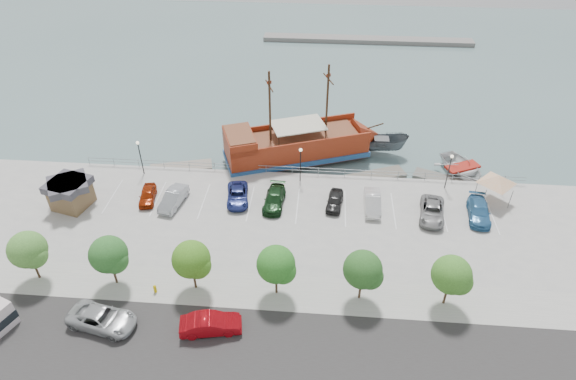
{
  "coord_description": "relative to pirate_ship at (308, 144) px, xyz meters",
  "views": [
    {
      "loc": [
        2.24,
        -37.47,
        31.56
      ],
      "look_at": [
        -1.0,
        2.0,
        2.0
      ],
      "focal_mm": 30.0,
      "sensor_mm": 36.0,
      "label": 1
    }
  ],
  "objects": [
    {
      "name": "parked_car_a",
      "position": [
        -16.45,
        -10.94,
        -0.44
      ],
      "size": [
        2.17,
        4.08,
        1.32
      ],
      "primitive_type": "imported",
      "rotation": [
        0.0,
        0.0,
        0.16
      ],
      "color": "#902407",
      "rests_on": "land_slab"
    },
    {
      "name": "parked_car_h",
      "position": [
        17.93,
        -10.93,
        -0.37
      ],
      "size": [
        2.58,
        5.2,
        1.45
      ],
      "primitive_type": "imported",
      "rotation": [
        0.0,
        0.0,
        -0.11
      ],
      "color": "teal",
      "rests_on": "land_slab"
    },
    {
      "name": "ground",
      "position": [
        -0.51,
        -12.62,
        -2.1
      ],
      "size": [
        160.0,
        160.0,
        0.0
      ],
      "primitive_type": "plane",
      "color": "slate"
    },
    {
      "name": "tree_c",
      "position": [
        -8.36,
        -22.69,
        2.2
      ],
      "size": [
        3.3,
        3.2,
        5.0
      ],
      "color": "#473321",
      "rests_on": "sidewalk"
    },
    {
      "name": "seawall_railing",
      "position": [
        -0.51,
        -4.82,
        -0.57
      ],
      "size": [
        50.0,
        0.06,
        1.0
      ],
      "color": "gray",
      "rests_on": "land_slab"
    },
    {
      "name": "lamp_post_right",
      "position": [
        15.49,
        -6.12,
        1.84
      ],
      "size": [
        0.36,
        0.36,
        4.28
      ],
      "color": "black",
      "rests_on": "land_slab"
    },
    {
      "name": "dock_west",
      "position": [
        -15.0,
        -3.42,
        -1.89
      ],
      "size": [
        7.63,
        3.89,
        0.42
      ],
      "primitive_type": "cube",
      "rotation": [
        0.0,
        0.0,
        0.26
      ],
      "color": "gray",
      "rests_on": "ground"
    },
    {
      "name": "pirate_ship",
      "position": [
        0.0,
        0.0,
        0.0
      ],
      "size": [
        20.14,
        11.86,
        12.52
      ],
      "rotation": [
        0.0,
        0.0,
        0.36
      ],
      "color": "maroon",
      "rests_on": "ground"
    },
    {
      "name": "canopy_tent",
      "position": [
        20.07,
        -7.88,
        2.02
      ],
      "size": [
        4.36,
        4.36,
        3.59
      ],
      "rotation": [
        0.0,
        0.0,
        0.01
      ],
      "color": "slate",
      "rests_on": "land_slab"
    },
    {
      "name": "lamp_post_mid",
      "position": [
        -0.51,
        -6.12,
        1.84
      ],
      "size": [
        0.36,
        0.36,
        4.28
      ],
      "color": "black",
      "rests_on": "land_slab"
    },
    {
      "name": "dock_mid",
      "position": [
        8.02,
        -3.42,
        -1.88
      ],
      "size": [
        7.7,
        4.82,
        0.43
      ],
      "primitive_type": "cube",
      "rotation": [
        0.0,
        0.0,
        0.39
      ],
      "color": "#686257",
      "rests_on": "ground"
    },
    {
      "name": "tree_b",
      "position": [
        -15.36,
        -22.69,
        2.2
      ],
      "size": [
        3.3,
        3.2,
        5.0
      ],
      "color": "#473321",
      "rests_on": "sidewalk"
    },
    {
      "name": "tree_e",
      "position": [
        5.64,
        -22.69,
        2.2
      ],
      "size": [
        3.3,
        3.2,
        5.0
      ],
      "color": "#473321",
      "rests_on": "sidewalk"
    },
    {
      "name": "tree_a",
      "position": [
        -22.36,
        -22.69,
        2.2
      ],
      "size": [
        3.3,
        3.2,
        5.0
      ],
      "color": "#473321",
      "rests_on": "sidewalk"
    },
    {
      "name": "lamp_post_left",
      "position": [
        -18.51,
        -6.12,
        1.84
      ],
      "size": [
        0.36,
        0.36,
        4.28
      ],
      "color": "black",
      "rests_on": "land_slab"
    },
    {
      "name": "fire_hydrant",
      "position": [
        -11.81,
        -23.42,
        -0.66
      ],
      "size": [
        0.28,
        0.28,
        0.81
      ],
      "rotation": [
        0.0,
        0.0,
        -0.12
      ],
      "color": "#C5A300",
      "rests_on": "sidewalk"
    },
    {
      "name": "speedboat",
      "position": [
        18.31,
        -1.87,
        -1.41
      ],
      "size": [
        7.15,
        8.05,
        1.38
      ],
      "primitive_type": "imported",
      "rotation": [
        0.0,
        0.0,
        0.45
      ],
      "color": "silver",
      "rests_on": "ground"
    },
    {
      "name": "far_shore",
      "position": [
        9.49,
        42.38,
        -1.7
      ],
      "size": [
        40.0,
        3.0,
        0.8
      ],
      "primitive_type": "cube",
      "color": "slate",
      "rests_on": "ground"
    },
    {
      "name": "street_van",
      "position": [
        -14.9,
        -27.09,
        -0.33
      ],
      "size": [
        5.91,
        3.6,
        1.53
      ],
      "primitive_type": "imported",
      "rotation": [
        0.0,
        0.0,
        1.37
      ],
      "color": "#A2A5A7",
      "rests_on": "street"
    },
    {
      "name": "tree_f",
      "position": [
        12.64,
        -22.69,
        2.2
      ],
      "size": [
        3.3,
        3.2,
        5.0
      ],
      "color": "#473321",
      "rests_on": "sidewalk"
    },
    {
      "name": "sidewalk",
      "position": [
        -0.51,
        -22.62,
        -1.08
      ],
      "size": [
        100.0,
        4.0,
        0.05
      ],
      "primitive_type": "cube",
      "color": "#979791",
      "rests_on": "land_slab"
    },
    {
      "name": "street",
      "position": [
        -0.51,
        -28.62,
        -1.09
      ],
      "size": [
        100.0,
        8.0,
        0.04
      ],
      "primitive_type": "cube",
      "color": "#2C2929",
      "rests_on": "land_slab"
    },
    {
      "name": "parked_car_e",
      "position": [
        3.36,
        -10.29,
        -0.44
      ],
      "size": [
        2.06,
        4.06,
        1.32
      ],
      "primitive_type": "imported",
      "rotation": [
        0.0,
        0.0,
        -0.13
      ],
      "color": "black",
      "rests_on": "land_slab"
    },
    {
      "name": "street_sedan",
      "position": [
        -6.23,
        -26.92,
        -0.31
      ],
      "size": [
        5.03,
        2.54,
        1.58
      ],
      "primitive_type": "imported",
      "rotation": [
        0.0,
        0.0,
        1.76
      ],
      "color": "maroon",
      "rests_on": "street"
    },
    {
      "name": "tree_d",
      "position": [
        -1.36,
        -22.69,
        2.2
      ],
      "size": [
        3.3,
        3.2,
        5.0
      ],
      "color": "#473321",
      "rests_on": "sidewalk"
    },
    {
      "name": "dock_east",
      "position": [
        16.0,
        -3.42,
        -1.9
      ],
      "size": [
        7.05,
        4.35,
        0.39
      ],
      "primitive_type": "cube",
      "rotation": [
        0.0,
        0.0,
        -0.38
      ],
      "color": "#66635B",
      "rests_on": "ground"
    },
    {
      "name": "parked_car_g",
      "position": [
        13.21,
        -11.31,
        -0.38
      ],
      "size": [
        3.18,
        5.45,
        1.43
      ],
      "primitive_type": "imported",
      "rotation": [
        0.0,
        0.0,
        -0.17
      ],
      "color": "gray",
      "rests_on": "land_slab"
    },
    {
      "name": "parked_car_d",
      "position": [
        -2.95,
        -10.59,
        -0.38
      ],
      "size": [
        2.29,
        5.02,
        1.43
      ],
      "primitive_type": "imported",
      "rotation": [
        0.0,
        0.0,
        -0.06
      ],
      "color": "black",
      "rests_on": "land_slab"
    },
    {
      "name": "patrol_boat",
      "position": [
        9.06,
        1.96,
        -0.82
      ],
      "size": [
        6.59,
        2.5,
        2.55
      ],
      "primitive_type": "imported",
      "rotation": [
        0.0,
        0.0,
        1.57
      ],
      "color": "#4A5257",
      "rests_on": "ground"
    },
    {
      "name": "parked_car_f",
      "position": [
        7.27,
        -10.34,
        -0.34
      ],
      "size": [
        1.65,
        4.61,
        1.51
      ],
      "primitive_type": "imported",
      "rotation": [
        0.0,
        0.0,
        -0.01
      ],
      "color": "silver",
      "rests_on": "land_slab"
    },
    {
      "name": "parked_car_b",
      "position": [
        -13.5,
        -11.4,
        -0.34
      ],
      "size": [
        2.4,
        4.84,
        1.52
      ],
      "primitive_type": "imported",
      "rotation": [
        0.0,
        0.0,
        -0.18
      ],
      "color": "#9DA1A8",
      "rests_on": "land_slab"
    },
    {
      "name": "shed",
      "position": [
        -23.95,
        -12.45,
        0.53
      ],
      "size": [
        4.53,
        4.53,
        3.06
      ],
      "rotation": [
        0.0,
        0.0,
        -0.25
      ],
      "color": "brown",
      "rests_on": "land_slab"
    },
    {
      "name": "parked_car_c",
      "position": [
        -6.91,
        -10.22,
        -0.43
      ],
      "size": [
        2.91,
        5.06,
        1.33
      ],
      "primitive_type": "imported",
      "rotation": [
        0.0,
        0.0,
        0.16
      ],
      "color": "navy",
      "rests_on": "land_slab"
    }
  ]
}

